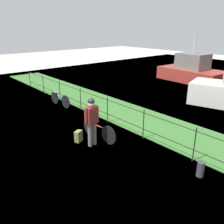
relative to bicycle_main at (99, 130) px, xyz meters
name	(u,v)px	position (x,y,z in m)	size (l,w,h in m)	color
ground_plane	(77,147)	(0.01, -0.94, -0.35)	(60.00, 60.00, 0.00)	beige
grass_strip	(146,121)	(0.01, 2.54, -0.33)	(27.00, 2.40, 0.03)	#38702D
harbor_water	(220,94)	(0.01, 9.19, -0.35)	(30.00, 30.00, 0.00)	#426684
iron_fence	(124,115)	(0.01, 1.23, 0.30)	(18.04, 0.04, 1.11)	#28231E
bicycle_main	(99,130)	(0.00, 0.00, 0.00)	(1.63, 0.21, 0.66)	black
wooden_crate	(92,117)	(-0.35, -0.03, 0.43)	(0.36, 0.24, 0.24)	#A87F51
terrier_dog	(92,112)	(-0.32, -0.03, 0.63)	(0.32, 0.16, 0.18)	silver
cyclist_person	(92,118)	(0.20, -0.43, 0.65)	(0.29, 0.54, 1.68)	slate
backpack_on_paving	(78,136)	(-0.33, -0.64, -0.15)	(0.28, 0.18, 0.40)	olive
mooring_bollard	(201,169)	(3.53, 0.73, -0.13)	(0.20, 0.20, 0.44)	#38383D
bicycle_parked	(60,99)	(-4.29, 0.82, 0.00)	(1.65, 0.18, 0.65)	black
moored_boat_far	(192,71)	(-3.07, 10.96, 0.38)	(4.80, 2.49, 3.60)	#9E3328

